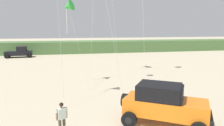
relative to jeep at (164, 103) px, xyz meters
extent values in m
cube|color=#4C703D|center=(-4.69, 37.14, 0.03)|extent=(90.00, 6.57, 2.45)
cube|color=orange|center=(0.06, -0.04, -0.19)|extent=(4.69, 3.95, 0.90)
cube|color=orange|center=(1.44, -0.94, 0.18)|extent=(1.85, 2.02, 0.12)
cube|color=black|center=(-0.23, 0.15, 0.66)|extent=(2.89, 2.73, 0.80)
cube|color=black|center=(0.77, -0.50, 0.62)|extent=(1.00, 1.45, 0.72)
cube|color=black|center=(1.97, -1.28, -0.46)|extent=(1.15, 1.62, 0.28)
cylinder|color=black|center=(-1.88, 1.23, -0.09)|extent=(0.67, 0.81, 0.77)
cylinder|color=black|center=(2.09, -0.13, -0.78)|extent=(0.87, 0.71, 0.84)
cylinder|color=black|center=(2.09, -0.13, -0.78)|extent=(0.49, 0.47, 0.38)
cylinder|color=black|center=(-0.84, 1.78, -0.78)|extent=(0.87, 0.71, 0.84)
cylinder|color=black|center=(-0.84, 1.78, -0.78)|extent=(0.49, 0.47, 0.38)
cylinder|color=black|center=(-1.97, 0.06, -0.78)|extent=(0.87, 0.71, 0.84)
cylinder|color=black|center=(-1.97, 0.06, -0.78)|extent=(0.49, 0.47, 0.38)
cylinder|color=#4C4233|center=(-5.59, -0.03, -0.56)|extent=(0.15, 0.15, 0.36)
cylinder|color=#4C4233|center=(-5.39, 0.06, -0.56)|extent=(0.15, 0.15, 0.36)
cube|color=silver|center=(-5.49, 0.02, -0.11)|extent=(0.47, 0.40, 0.54)
cylinder|color=#8C664C|center=(-5.73, -0.09, -0.12)|extent=(0.09, 0.09, 0.56)
cylinder|color=silver|center=(-5.73, -0.09, 0.07)|extent=(0.11, 0.11, 0.16)
cylinder|color=#8C664C|center=(-5.26, 0.12, -0.12)|extent=(0.09, 0.09, 0.56)
cylinder|color=silver|center=(-5.26, 0.12, 0.07)|extent=(0.11, 0.11, 0.16)
cylinder|color=#8C664C|center=(-5.49, 0.02, 0.20)|extent=(0.10, 0.10, 0.08)
sphere|color=#8C664C|center=(-5.49, 0.02, 0.34)|extent=(0.21, 0.21, 0.21)
sphere|color=black|center=(-5.49, 0.00, 0.36)|extent=(0.21, 0.21, 0.21)
cube|color=black|center=(-13.83, 30.93, -0.44)|extent=(4.68, 2.11, 0.76)
cube|color=black|center=(-13.28, 30.96, 0.36)|extent=(1.68, 1.87, 0.84)
cylinder|color=black|center=(-12.03, 32.07, -0.82)|extent=(0.77, 0.29, 0.76)
cylinder|color=black|center=(-11.93, 29.97, -0.82)|extent=(0.77, 0.29, 0.76)
cylinder|color=black|center=(-15.72, 31.90, -0.82)|extent=(0.77, 0.29, 0.76)
cylinder|color=black|center=(-15.63, 29.80, -0.82)|extent=(0.77, 0.29, 0.76)
cylinder|color=silver|center=(1.72, 8.45, 5.97)|extent=(1.22, 5.58, 14.25)
cylinder|color=silver|center=(-2.54, 10.86, 6.04)|extent=(1.13, 3.49, 14.39)
cylinder|color=silver|center=(-2.14, 5.73, 5.85)|extent=(1.91, 3.91, 14.00)
cone|color=green|center=(-4.92, 9.45, 5.98)|extent=(1.40, 1.41, 1.47)
cylinder|color=white|center=(-5.07, 9.45, 4.67)|extent=(0.05, 0.41, 2.12)
cylinder|color=silver|center=(-4.12, 8.23, 2.42)|extent=(1.61, 2.45, 7.14)
cylinder|color=silver|center=(-0.42, 11.07, 5.27)|extent=(0.69, 2.76, 12.85)
cylinder|color=silver|center=(-5.56, 4.22, 3.22)|extent=(0.28, 1.07, 8.74)
camera|label=1|loc=(-5.11, -10.31, 4.09)|focal=34.05mm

